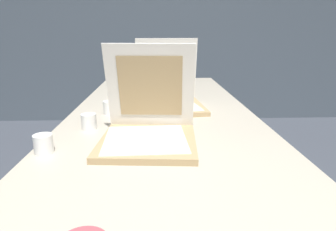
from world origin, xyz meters
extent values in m
cube|color=#4C5660|center=(0.00, 3.13, 1.30)|extent=(10.00, 0.10, 2.60)
cube|color=#BCB29E|center=(0.00, 0.66, 0.73)|extent=(0.89, 2.39, 0.03)
cylinder|color=gray|center=(-0.38, 1.78, 0.36)|extent=(0.04, 0.04, 0.71)
cylinder|color=gray|center=(0.38, 1.78, 0.36)|extent=(0.04, 0.04, 0.71)
cube|color=tan|center=(-0.06, 0.31, 0.75)|extent=(0.35, 0.35, 0.02)
cube|color=silver|center=(-0.07, 0.31, 0.77)|extent=(0.29, 0.29, 0.00)
cube|color=white|center=(-0.05, 0.44, 0.93)|extent=(0.34, 0.11, 0.32)
cube|color=tan|center=(-0.05, 0.44, 0.93)|extent=(0.24, 0.07, 0.23)
cube|color=tan|center=(0.04, 0.80, 0.75)|extent=(0.37, 0.37, 0.02)
cube|color=silver|center=(0.04, 0.79, 0.77)|extent=(0.33, 0.33, 0.00)
cube|color=white|center=(0.03, 0.95, 0.93)|extent=(0.34, 0.08, 0.33)
cube|color=tan|center=(0.03, 0.94, 0.93)|extent=(0.24, 0.06, 0.24)
cube|color=#E0B266|center=(0.04, 0.81, 0.77)|extent=(0.10, 0.15, 0.01)
cube|color=tan|center=(0.06, 0.87, 0.77)|extent=(0.07, 0.04, 0.02)
sphere|color=red|center=(0.04, 0.84, 0.78)|extent=(0.02, 0.02, 0.02)
sphere|color=#2D6628|center=(0.03, 0.80, 0.78)|extent=(0.02, 0.02, 0.02)
cylinder|color=white|center=(-0.40, 0.26, 0.77)|extent=(0.06, 0.06, 0.06)
cylinder|color=white|center=(-0.30, 0.50, 0.77)|extent=(0.06, 0.06, 0.06)
cylinder|color=white|center=(-0.25, 0.73, 0.77)|extent=(0.06, 0.06, 0.06)
cylinder|color=white|center=(-0.19, 0.99, 0.77)|extent=(0.06, 0.06, 0.06)
camera|label=1|loc=(-0.02, -0.63, 1.12)|focal=30.87mm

